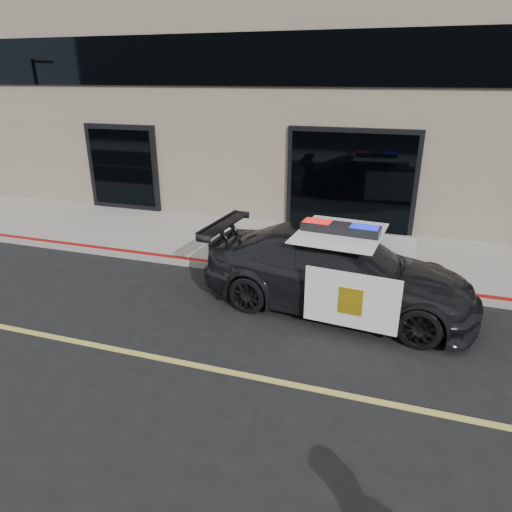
% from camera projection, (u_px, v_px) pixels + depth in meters
% --- Properties ---
extents(ground, '(120.00, 120.00, 0.00)m').
position_uv_depth(ground, '(353.00, 397.00, 6.27)').
color(ground, black).
rests_on(ground, ground).
extents(sidewalk_n, '(60.00, 3.50, 0.15)m').
position_uv_depth(sidewalk_n, '(379.00, 257.00, 10.89)').
color(sidewalk_n, gray).
rests_on(sidewalk_n, ground).
extents(building_n, '(60.00, 7.00, 12.00)m').
position_uv_depth(building_n, '(412.00, 6.00, 13.34)').
color(building_n, '#756856').
rests_on(building_n, ground).
extents(police_car, '(3.02, 5.44, 1.65)m').
position_uv_depth(police_car, '(337.00, 271.00, 8.48)').
color(police_car, black).
rests_on(police_car, ground).
extents(fire_hydrant, '(0.35, 0.49, 0.78)m').
position_uv_depth(fire_hydrant, '(225.00, 237.00, 10.91)').
color(fire_hydrant, beige).
rests_on(fire_hydrant, sidewalk_n).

